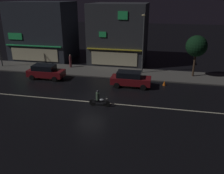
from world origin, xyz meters
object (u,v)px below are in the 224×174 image
Objects in this scene: parked_car_near_kerb at (46,72)px; motorcycle_lead at (99,100)px; streetlamp_mid at (143,39)px; pedestrian_on_sidewalk at (70,61)px; traffic_cone at (164,83)px; parked_car_trailing at (130,79)px.

motorcycle_lead is at bearing -36.66° from parked_car_near_kerb.
streetlamp_mid is 12.37m from parked_car_near_kerb.
pedestrian_on_sidewalk reaches higher than parked_car_near_kerb.
parked_car_near_kerb reaches higher than traffic_cone.
traffic_cone is (3.67, 1.06, -0.59)m from parked_car_trailing.
motorcycle_lead is at bearing 69.29° from parked_car_trailing.
streetlamp_mid reaches higher than parked_car_trailing.
pedestrian_on_sidewalk is at bearing 74.51° from parked_car_near_kerb.
traffic_cone is at bearing -59.59° from pedestrian_on_sidewalk.
parked_car_near_kerb is 13.96m from traffic_cone.
streetlamp_mid is at bearing -97.99° from motorcycle_lead.
streetlamp_mid reaches higher than pedestrian_on_sidewalk.
pedestrian_on_sidewalk is 0.41× the size of parked_car_trailing.
streetlamp_mid reaches higher than motorcycle_lead.
pedestrian_on_sidewalk reaches higher than parked_car_trailing.
parked_car_near_kerb is 10.19m from motorcycle_lead.
parked_car_trailing is (8.96, -5.27, -0.10)m from pedestrian_on_sidewalk.
parked_car_near_kerb is at bearing -159.80° from streetlamp_mid.
parked_car_trailing is (-0.84, -4.64, -3.57)m from streetlamp_mid.
streetlamp_mid is 6.18m from traffic_cone.
pedestrian_on_sidewalk is at bearing 176.29° from streetlamp_mid.
pedestrian_on_sidewalk is at bearing 161.55° from traffic_cone.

